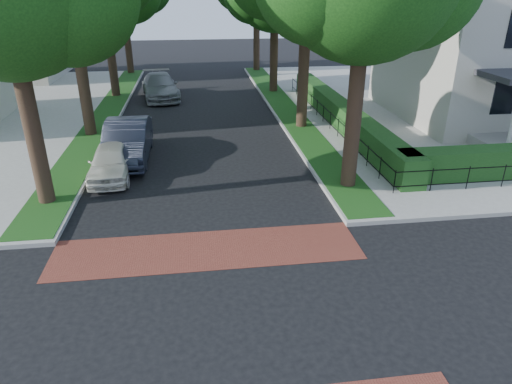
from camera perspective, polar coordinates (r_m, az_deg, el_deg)
ground at (r=11.02m, az=-5.41°, el=-15.93°), size 120.00×120.00×0.00m
sidewalk_ne at (r=34.43m, az=27.74°, el=9.93°), size 30.00×30.00×0.15m
crosswalk_far at (r=13.62m, az=-6.06°, el=-7.19°), size 9.00×2.20×0.01m
grass_strip_ne at (r=28.90m, az=3.64°, el=10.52°), size 1.60×29.80×0.02m
grass_strip_nw at (r=28.86m, az=-18.22°, el=9.33°), size 1.60×29.80×0.02m
hedge_main_road at (r=25.49m, az=10.61°, el=9.61°), size 1.00×18.00×1.20m
fence_main_road at (r=25.29m, az=8.84°, el=9.27°), size 0.06×18.00×0.90m
parked_car_front at (r=19.22m, az=-17.66°, el=3.68°), size 1.65×3.95×1.33m
parked_car_middle at (r=20.96m, az=-15.80°, el=6.17°), size 1.83×5.22×1.72m
parked_car_rear at (r=32.51m, az=-11.90°, el=12.79°), size 3.03×5.81×1.61m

